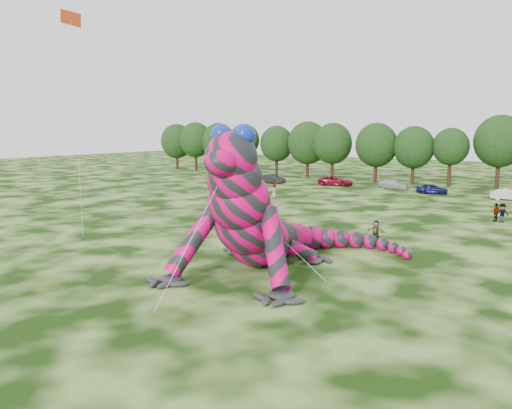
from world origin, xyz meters
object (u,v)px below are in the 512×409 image
object	(u,v)px
tree_1	(196,147)
car_4	(432,189)
tree_4	(277,151)
car_0	(246,175)
inflatable_gecko	(264,195)
spectator_2	(502,213)
tree_6	(332,151)
car_1	(272,179)
spectator_4	(274,191)
tree_9	(450,157)
spectator_5	(376,232)
car_2	(336,181)
tree_5	(308,149)
car_5	(509,195)
flying_kite	(72,37)
tree_3	(244,149)
car_3	(394,184)
tree_2	(219,147)
tree_7	(376,153)
spectator_3	(496,212)
tree_10	(499,152)
tree_0	(177,146)
tree_8	(413,155)

from	to	relation	value
tree_1	car_4	world-z (taller)	tree_1
tree_4	car_0	world-z (taller)	tree_4
inflatable_gecko	spectator_2	distance (m)	26.51
tree_6	car_0	distance (m)	15.03
car_1	spectator_4	size ratio (longest dim) A/B	2.38
inflatable_gecko	tree_9	xyz separation A→B (m)	(0.01, 51.13, -0.10)
spectator_5	spectator_4	world-z (taller)	spectator_4
spectator_2	spectator_5	size ratio (longest dim) A/B	1.04
tree_9	car_2	world-z (taller)	tree_9
tree_5	car_5	xyz separation A→B (m)	(33.50, -11.87, -4.23)
flying_kite	spectator_2	distance (m)	39.07
flying_kite	tree_6	world-z (taller)	flying_kite
car_5	tree_9	bearing A→B (deg)	30.98
car_1	car_2	world-z (taller)	car_2
inflatable_gecko	car_2	world-z (taller)	inflatable_gecko
tree_4	spectator_5	xyz separation A→B (m)	(34.53, -42.71, -3.67)
tree_1	tree_3	size ratio (longest dim) A/B	1.04
car_3	tree_2	bearing A→B (deg)	88.50
car_2	car_0	bearing A→B (deg)	81.50
car_4	spectator_5	distance (m)	31.67
tree_4	tree_7	size ratio (longest dim) A/B	0.96
tree_5	car_1	bearing A→B (deg)	-90.10
spectator_3	tree_6	bearing A→B (deg)	-104.30
tree_4	car_0	size ratio (longest dim) A/B	2.18
tree_4	car_3	bearing A→B (deg)	-19.47
tree_1	car_3	distance (m)	44.51
tree_3	car_0	distance (m)	10.64
car_5	spectator_3	size ratio (longest dim) A/B	2.39
tree_10	flying_kite	bearing A→B (deg)	-108.83
tree_9	spectator_2	world-z (taller)	tree_9
tree_5	flying_kite	bearing A→B (deg)	-78.61
tree_6	car_2	bearing A→B (deg)	-61.27
tree_2	spectator_5	distance (m)	64.34
inflatable_gecko	car_5	size ratio (longest dim) A/B	4.35
car_5	spectator_3	world-z (taller)	spectator_3
tree_0	tree_10	bearing A→B (deg)	-0.61
tree_7	spectator_2	bearing A→B (deg)	-50.61
tree_3	tree_6	bearing A→B (deg)	-1.21
inflatable_gecko	tree_2	size ratio (longest dim) A/B	1.84
tree_2	tree_9	xyz separation A→B (m)	(44.08, -1.42, -0.48)
tree_2	tree_9	bearing A→B (deg)	-1.84
car_1	spectator_5	world-z (taller)	spectator_5
tree_8	tree_5	bearing A→B (deg)	175.61
flying_kite	tree_6	size ratio (longest dim) A/B	1.75
inflatable_gecko	tree_7	distance (m)	51.80
car_2	car_5	distance (m)	24.02
tree_0	spectator_2	distance (m)	72.49
car_1	car_5	bearing A→B (deg)	-87.92
car_0	tree_8	bearing A→B (deg)	-75.78
car_2	spectator_4	world-z (taller)	spectator_4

